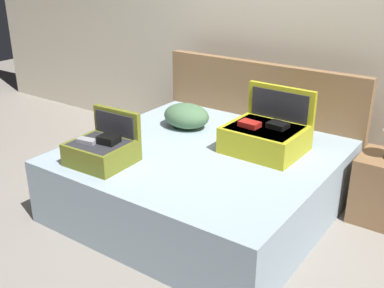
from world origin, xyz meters
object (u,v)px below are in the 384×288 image
object	(u,v)px
bed	(202,180)
pillow_near_headboard	(186,116)
hard_case_medium	(103,149)
hard_case_large	(266,135)

from	to	relation	value
bed	pillow_near_headboard	world-z (taller)	pillow_near_headboard
bed	hard_case_medium	distance (m)	0.81
hard_case_medium	pillow_near_headboard	distance (m)	0.92
hard_case_large	pillow_near_headboard	world-z (taller)	hard_case_large
hard_case_medium	bed	bearing A→B (deg)	49.36
hard_case_medium	pillow_near_headboard	world-z (taller)	hard_case_medium
bed	pillow_near_headboard	xyz separation A→B (m)	(-0.39, 0.34, 0.35)
bed	hard_case_large	xyz separation A→B (m)	(0.38, 0.28, 0.37)
pillow_near_headboard	hard_case_large	bearing A→B (deg)	-4.54
hard_case_large	pillow_near_headboard	bearing A→B (deg)	176.85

